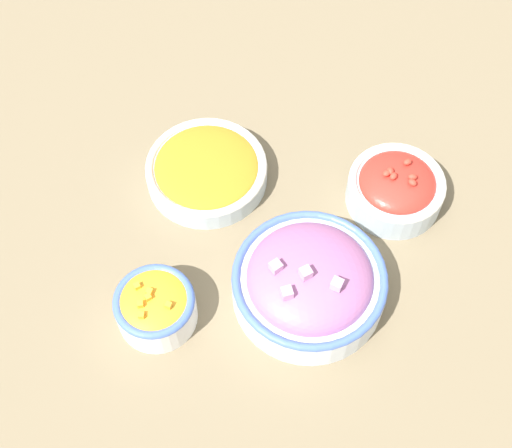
{
  "coord_description": "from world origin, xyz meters",
  "views": [
    {
      "loc": [
        -0.46,
        -0.28,
        0.92
      ],
      "look_at": [
        0.0,
        0.0,
        0.03
      ],
      "focal_mm": 50.0,
      "sensor_mm": 36.0,
      "label": 1
    }
  ],
  "objects": [
    {
      "name": "bowl_squash",
      "position": [
        -0.19,
        0.05,
        0.04
      ],
      "size": [
        0.11,
        0.11,
        0.07
      ],
      "color": "white",
      "rests_on": "ground_plane"
    },
    {
      "name": "bowl_carrots",
      "position": [
        0.05,
        0.12,
        0.02
      ],
      "size": [
        0.19,
        0.19,
        0.04
      ],
      "color": "#B2C1CC",
      "rests_on": "ground_plane"
    },
    {
      "name": "bowl_cherry_tomatoes",
      "position": [
        0.16,
        -0.15,
        0.03
      ],
      "size": [
        0.15,
        0.15,
        0.07
      ],
      "color": "#B2C1CC",
      "rests_on": "ground_plane"
    },
    {
      "name": "ground_plane",
      "position": [
        0.0,
        0.0,
        0.0
      ],
      "size": [
        3.0,
        3.0,
        0.0
      ],
      "primitive_type": "plane",
      "color": "#75664C"
    },
    {
      "name": "bowl_red_onion",
      "position": [
        -0.05,
        -0.11,
        0.04
      ],
      "size": [
        0.21,
        0.21,
        0.1
      ],
      "color": "silver",
      "rests_on": "ground_plane"
    }
  ]
}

